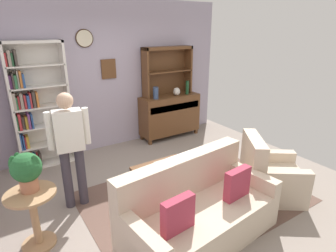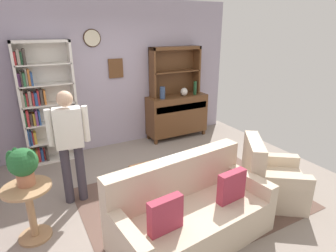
{
  "view_description": "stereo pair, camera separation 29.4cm",
  "coord_description": "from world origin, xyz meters",
  "px_view_note": "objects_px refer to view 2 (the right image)",
  "views": [
    {
      "loc": [
        -1.96,
        -2.98,
        2.3
      ],
      "look_at": [
        0.1,
        0.2,
        0.95
      ],
      "focal_mm": 29.92,
      "sensor_mm": 36.0,
      "label": 1
    },
    {
      "loc": [
        -1.71,
        -3.13,
        2.3
      ],
      "look_at": [
        0.1,
        0.2,
        0.95
      ],
      "focal_mm": 29.92,
      "sensor_mm": 36.0,
      "label": 2
    }
  ],
  "objects_px": {
    "potted_plant_large": "(23,164)",
    "person_reading": "(70,140)",
    "armchair_floral": "(270,181)",
    "plant_stand": "(30,207)",
    "bookshelf": "(44,105)",
    "sideboard": "(177,114)",
    "couch_floral": "(190,214)",
    "coffee_table": "(161,171)",
    "vase_round": "(184,92)",
    "bottle_wine": "(195,88)",
    "book_stack": "(159,165)",
    "vase_tall": "(162,93)",
    "sideboard_hutch": "(175,64)"
  },
  "relations": [
    {
      "from": "bookshelf",
      "to": "vase_tall",
      "type": "bearing_deg",
      "value": -4.31
    },
    {
      "from": "vase_round",
      "to": "plant_stand",
      "type": "xyz_separation_m",
      "value": [
        -3.16,
        -1.88,
        -0.59
      ]
    },
    {
      "from": "sideboard_hutch",
      "to": "vase_tall",
      "type": "bearing_deg",
      "value": -154.11
    },
    {
      "from": "bookshelf",
      "to": "plant_stand",
      "type": "bearing_deg",
      "value": -102.26
    },
    {
      "from": "bottle_wine",
      "to": "sideboard_hutch",
      "type": "bearing_deg",
      "value": 153.04
    },
    {
      "from": "vase_tall",
      "to": "person_reading",
      "type": "relative_size",
      "value": 0.16
    },
    {
      "from": "sideboard",
      "to": "person_reading",
      "type": "bearing_deg",
      "value": -149.78
    },
    {
      "from": "sideboard_hutch",
      "to": "coffee_table",
      "type": "height_order",
      "value": "sideboard_hutch"
    },
    {
      "from": "bookshelf",
      "to": "vase_tall",
      "type": "distance_m",
      "value": 2.2
    },
    {
      "from": "bookshelf",
      "to": "sideboard",
      "type": "relative_size",
      "value": 1.62
    },
    {
      "from": "bookshelf",
      "to": "bottle_wine",
      "type": "bearing_deg",
      "value": -3.35
    },
    {
      "from": "bookshelf",
      "to": "armchair_floral",
      "type": "relative_size",
      "value": 1.96
    },
    {
      "from": "sideboard_hutch",
      "to": "person_reading",
      "type": "relative_size",
      "value": 0.71
    },
    {
      "from": "plant_stand",
      "to": "potted_plant_large",
      "type": "distance_m",
      "value": 0.51
    },
    {
      "from": "vase_round",
      "to": "armchair_floral",
      "type": "distance_m",
      "value": 2.73
    },
    {
      "from": "coffee_table",
      "to": "armchair_floral",
      "type": "bearing_deg",
      "value": -35.05
    },
    {
      "from": "armchair_floral",
      "to": "plant_stand",
      "type": "relative_size",
      "value": 1.6
    },
    {
      "from": "vase_round",
      "to": "couch_floral",
      "type": "relative_size",
      "value": 0.09
    },
    {
      "from": "potted_plant_large",
      "to": "bottle_wine",
      "type": "bearing_deg",
      "value": 28.0
    },
    {
      "from": "sideboard",
      "to": "coffee_table",
      "type": "distance_m",
      "value": 2.25
    },
    {
      "from": "vase_round",
      "to": "potted_plant_large",
      "type": "height_order",
      "value": "potted_plant_large"
    },
    {
      "from": "vase_round",
      "to": "couch_floral",
      "type": "distance_m",
      "value": 3.23
    },
    {
      "from": "potted_plant_large",
      "to": "coffee_table",
      "type": "xyz_separation_m",
      "value": [
        1.7,
        0.08,
        -0.57
      ]
    },
    {
      "from": "potted_plant_large",
      "to": "person_reading",
      "type": "xyz_separation_m",
      "value": [
        0.57,
        0.48,
        -0.01
      ]
    },
    {
      "from": "sideboard_hutch",
      "to": "vase_tall",
      "type": "relative_size",
      "value": 4.55
    },
    {
      "from": "sideboard_hutch",
      "to": "bottle_wine",
      "type": "bearing_deg",
      "value": -26.96
    },
    {
      "from": "sideboard",
      "to": "couch_floral",
      "type": "bearing_deg",
      "value": -117.54
    },
    {
      "from": "sideboard",
      "to": "book_stack",
      "type": "xyz_separation_m",
      "value": [
        -1.37,
        -1.85,
        -0.04
      ]
    },
    {
      "from": "vase_tall",
      "to": "couch_floral",
      "type": "bearing_deg",
      "value": -111.47
    },
    {
      "from": "bottle_wine",
      "to": "potted_plant_large",
      "type": "relative_size",
      "value": 0.67
    },
    {
      "from": "vase_tall",
      "to": "vase_round",
      "type": "height_order",
      "value": "vase_tall"
    },
    {
      "from": "couch_floral",
      "to": "person_reading",
      "type": "height_order",
      "value": "person_reading"
    },
    {
      "from": "sideboard_hutch",
      "to": "book_stack",
      "type": "xyz_separation_m",
      "value": [
        -1.37,
        -1.96,
        -1.09
      ]
    },
    {
      "from": "sideboard",
      "to": "person_reading",
      "type": "relative_size",
      "value": 0.83
    },
    {
      "from": "coffee_table",
      "to": "person_reading",
      "type": "bearing_deg",
      "value": 160.82
    },
    {
      "from": "sideboard",
      "to": "coffee_table",
      "type": "xyz_separation_m",
      "value": [
        -1.32,
        -1.82,
        -0.16
      ]
    },
    {
      "from": "armchair_floral",
      "to": "plant_stand",
      "type": "distance_m",
      "value": 3.04
    },
    {
      "from": "bottle_wine",
      "to": "plant_stand",
      "type": "distance_m",
      "value": 3.94
    },
    {
      "from": "sideboard_hutch",
      "to": "armchair_floral",
      "type": "height_order",
      "value": "sideboard_hutch"
    },
    {
      "from": "bookshelf",
      "to": "plant_stand",
      "type": "relative_size",
      "value": 3.15
    },
    {
      "from": "bottle_wine",
      "to": "book_stack",
      "type": "relative_size",
      "value": 1.45
    },
    {
      "from": "sideboard_hutch",
      "to": "couch_floral",
      "type": "xyz_separation_m",
      "value": [
        -1.46,
        -2.9,
        -1.25
      ]
    },
    {
      "from": "armchair_floral",
      "to": "plant_stand",
      "type": "xyz_separation_m",
      "value": [
        -2.95,
        0.74,
        0.12
      ]
    },
    {
      "from": "vase_tall",
      "to": "coffee_table",
      "type": "bearing_deg",
      "value": -118.16
    },
    {
      "from": "plant_stand",
      "to": "book_stack",
      "type": "relative_size",
      "value": 3.35
    },
    {
      "from": "bookshelf",
      "to": "vase_round",
      "type": "relative_size",
      "value": 12.35
    },
    {
      "from": "vase_tall",
      "to": "book_stack",
      "type": "height_order",
      "value": "vase_tall"
    },
    {
      "from": "sideboard",
      "to": "plant_stand",
      "type": "height_order",
      "value": "sideboard"
    },
    {
      "from": "sideboard",
      "to": "armchair_floral",
      "type": "xyz_separation_m",
      "value": [
        -0.08,
        -2.69,
        -0.22
      ]
    },
    {
      "from": "potted_plant_large",
      "to": "couch_floral",
      "type": "bearing_deg",
      "value": -29.72
    }
  ]
}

